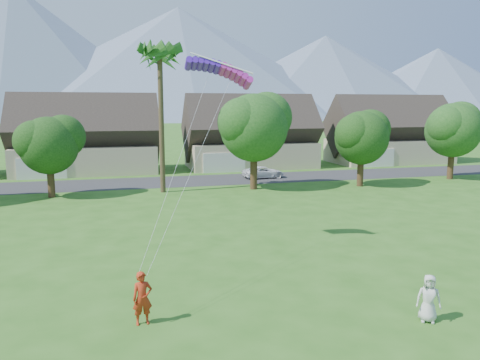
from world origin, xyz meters
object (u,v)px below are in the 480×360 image
object	(u,v)px
parked_car	(263,172)
kite_flyer	(142,298)
parafoil_kite	(220,68)
watcher	(429,298)

from	to	relation	value
parked_car	kite_flyer	bearing A→B (deg)	149.08
kite_flyer	parafoil_kite	xyz separation A→B (m)	(4.47, 7.90, 8.27)
kite_flyer	parked_car	size ratio (longest dim) A/B	0.42
kite_flyer	parked_car	xyz separation A→B (m)	(13.89, 30.29, -0.32)
watcher	parked_car	distance (m)	32.88
parafoil_kite	kite_flyer	bearing A→B (deg)	-110.22
kite_flyer	parafoil_kite	size ratio (longest dim) A/B	0.53
kite_flyer	parafoil_kite	distance (m)	12.28
kite_flyer	watcher	xyz separation A→B (m)	(9.48, -2.29, -0.09)
parked_car	parafoil_kite	bearing A→B (deg)	150.89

